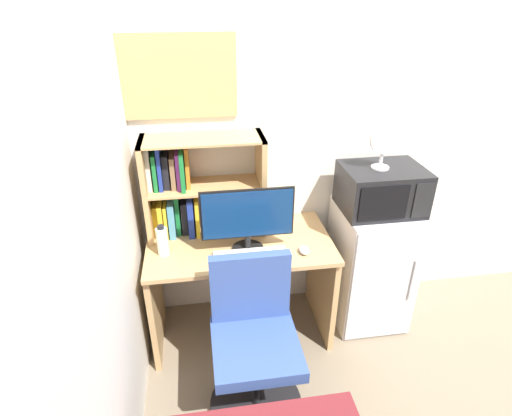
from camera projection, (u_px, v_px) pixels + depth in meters
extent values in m
cube|color=silver|center=(430.00, 130.00, 2.83)|extent=(6.40, 0.04, 2.60)
cube|color=silver|center=(56.00, 336.00, 1.15)|extent=(0.04, 4.40, 2.60)
cube|color=tan|center=(240.00, 244.00, 2.62)|extent=(1.17, 0.64, 0.03)
cube|color=tan|center=(156.00, 298.00, 2.72)|extent=(0.04, 0.58, 0.71)
cube|color=tan|center=(321.00, 282.00, 2.87)|extent=(0.04, 0.58, 0.71)
cube|color=tan|center=(147.00, 190.00, 2.55)|extent=(0.03, 0.29, 0.64)
cube|color=tan|center=(261.00, 183.00, 2.64)|extent=(0.03, 0.29, 0.64)
cube|color=tan|center=(202.00, 139.00, 2.45)|extent=(0.75, 0.29, 0.01)
cube|color=tan|center=(205.00, 186.00, 2.59)|extent=(0.68, 0.29, 0.01)
cube|color=gold|center=(156.00, 217.00, 2.68)|extent=(0.03, 0.17, 0.21)
cube|color=gold|center=(162.00, 216.00, 2.66)|extent=(0.03, 0.24, 0.23)
cube|color=gold|center=(166.00, 216.00, 2.67)|extent=(0.02, 0.23, 0.23)
cube|color=teal|center=(172.00, 215.00, 2.67)|extent=(0.04, 0.23, 0.24)
cube|color=#197233|center=(178.00, 211.00, 2.68)|extent=(0.03, 0.17, 0.28)
cube|color=black|center=(184.00, 214.00, 2.70)|extent=(0.04, 0.18, 0.22)
cube|color=navy|center=(191.00, 213.00, 2.68)|extent=(0.04, 0.24, 0.26)
cube|color=gold|center=(197.00, 212.00, 2.69)|extent=(0.02, 0.23, 0.26)
cube|color=silver|center=(149.00, 167.00, 2.51)|extent=(0.03, 0.18, 0.26)
cube|color=#197233|center=(155.00, 169.00, 2.52)|extent=(0.02, 0.20, 0.23)
cube|color=navy|center=(160.00, 166.00, 2.52)|extent=(0.02, 0.19, 0.27)
cube|color=black|center=(166.00, 169.00, 2.54)|extent=(0.04, 0.17, 0.21)
cube|color=brown|center=(173.00, 170.00, 2.54)|extent=(0.03, 0.19, 0.21)
cube|color=purple|center=(178.00, 168.00, 2.54)|extent=(0.02, 0.20, 0.23)
cube|color=#197233|center=(182.00, 167.00, 2.53)|extent=(0.03, 0.24, 0.25)
cube|color=orange|center=(187.00, 165.00, 2.55)|extent=(0.02, 0.18, 0.26)
cylinder|color=black|center=(248.00, 249.00, 2.53)|extent=(0.19, 0.19, 0.02)
cylinder|color=black|center=(248.00, 241.00, 2.51)|extent=(0.04, 0.04, 0.09)
cube|color=black|center=(247.00, 214.00, 2.42)|extent=(0.56, 0.01, 0.32)
cube|color=navy|center=(248.00, 214.00, 2.42)|extent=(0.53, 0.02, 0.29)
cube|color=silver|center=(250.00, 255.00, 2.46)|extent=(0.44, 0.13, 0.02)
ellipsoid|color=silver|center=(304.00, 250.00, 2.50)|extent=(0.06, 0.09, 0.04)
cylinder|color=silver|center=(162.00, 242.00, 2.45)|extent=(0.07, 0.07, 0.18)
cylinder|color=black|center=(161.00, 227.00, 2.41)|extent=(0.04, 0.04, 0.02)
cube|color=silver|center=(369.00, 264.00, 2.91)|extent=(0.49, 0.51, 0.88)
cube|color=silver|center=(385.00, 287.00, 2.68)|extent=(0.47, 0.01, 0.85)
cylinder|color=#B2B2B7|center=(412.00, 281.00, 2.67)|extent=(0.01, 0.01, 0.31)
cube|color=black|center=(381.00, 189.00, 2.64)|extent=(0.51, 0.38, 0.29)
cube|color=black|center=(384.00, 203.00, 2.46)|extent=(0.30, 0.01, 0.22)
cube|color=black|center=(423.00, 201.00, 2.49)|extent=(0.12, 0.01, 0.23)
cylinder|color=silver|center=(380.00, 167.00, 2.56)|extent=(0.11, 0.11, 0.01)
cylinder|color=silver|center=(381.00, 160.00, 2.54)|extent=(0.02, 0.02, 0.09)
cylinder|color=silver|center=(385.00, 139.00, 2.47)|extent=(0.18, 0.03, 0.18)
cylinder|color=black|center=(256.00, 404.00, 2.40)|extent=(0.53, 0.53, 0.04)
cylinder|color=black|center=(256.00, 378.00, 2.30)|extent=(0.04, 0.04, 0.43)
cube|color=#334C8C|center=(256.00, 348.00, 2.19)|extent=(0.46, 0.46, 0.07)
cube|color=#334C8C|center=(250.00, 287.00, 2.26)|extent=(0.44, 0.06, 0.42)
cube|color=tan|center=(170.00, 77.00, 2.39)|extent=(0.77, 0.02, 0.48)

